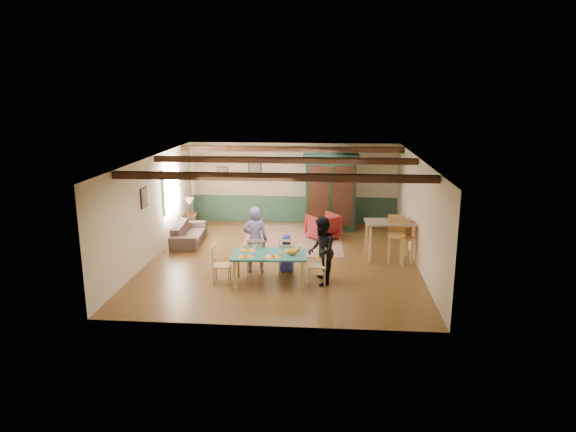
# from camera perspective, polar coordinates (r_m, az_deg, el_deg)

# --- Properties ---
(floor) EXTENTS (8.00, 8.00, 0.00)m
(floor) POSITION_cam_1_polar(r_m,az_deg,el_deg) (13.76, -0.60, -4.83)
(floor) COLOR #583618
(floor) RESTS_ON ground
(wall_back) EXTENTS (7.00, 0.02, 2.70)m
(wall_back) POSITION_cam_1_polar(r_m,az_deg,el_deg) (17.29, 0.60, 3.66)
(wall_back) COLOR beige
(wall_back) RESTS_ON floor
(wall_left) EXTENTS (0.02, 8.00, 2.70)m
(wall_left) POSITION_cam_1_polar(r_m,az_deg,el_deg) (14.14, -14.89, 0.89)
(wall_left) COLOR beige
(wall_left) RESTS_ON floor
(wall_right) EXTENTS (0.02, 8.00, 2.70)m
(wall_right) POSITION_cam_1_polar(r_m,az_deg,el_deg) (13.53, 14.31, 0.36)
(wall_right) COLOR beige
(wall_right) RESTS_ON floor
(ceiling) EXTENTS (7.00, 8.00, 0.02)m
(ceiling) POSITION_cam_1_polar(r_m,az_deg,el_deg) (13.14, -0.63, 6.39)
(ceiling) COLOR beige
(ceiling) RESTS_ON wall_back
(wainscot_back) EXTENTS (6.95, 0.03, 0.90)m
(wainscot_back) POSITION_cam_1_polar(r_m,az_deg,el_deg) (17.45, 0.59, 0.74)
(wainscot_back) COLOR #213D2D
(wainscot_back) RESTS_ON floor
(ceiling_beam_front) EXTENTS (6.95, 0.16, 0.16)m
(ceiling_beam_front) POSITION_cam_1_polar(r_m,az_deg,el_deg) (10.89, -1.74, 4.36)
(ceiling_beam_front) COLOR black
(ceiling_beam_front) RESTS_ON ceiling
(ceiling_beam_mid) EXTENTS (6.95, 0.16, 0.16)m
(ceiling_beam_mid) POSITION_cam_1_polar(r_m,az_deg,el_deg) (13.55, -0.47, 6.23)
(ceiling_beam_mid) COLOR black
(ceiling_beam_mid) RESTS_ON ceiling
(ceiling_beam_back) EXTENTS (6.95, 0.16, 0.16)m
(ceiling_beam_back) POSITION_cam_1_polar(r_m,az_deg,el_deg) (16.12, 0.36, 7.45)
(ceiling_beam_back) COLOR black
(ceiling_beam_back) RESTS_ON ceiling
(window_left) EXTENTS (0.06, 1.60, 1.30)m
(window_left) POSITION_cam_1_polar(r_m,az_deg,el_deg) (15.67, -12.80, 2.99)
(window_left) COLOR white
(window_left) RESTS_ON wall_left
(picture_left_wall) EXTENTS (0.04, 0.42, 0.52)m
(picture_left_wall) POSITION_cam_1_polar(r_m,az_deg,el_deg) (13.49, -15.71, 1.97)
(picture_left_wall) COLOR gray
(picture_left_wall) RESTS_ON wall_left
(picture_back_a) EXTENTS (0.45, 0.04, 0.55)m
(picture_back_a) POSITION_cam_1_polar(r_m,az_deg,el_deg) (17.33, -3.71, 5.17)
(picture_back_a) COLOR gray
(picture_back_a) RESTS_ON wall_back
(picture_back_b) EXTENTS (0.38, 0.04, 0.48)m
(picture_back_b) POSITION_cam_1_polar(r_m,az_deg,el_deg) (17.54, -7.27, 4.69)
(picture_back_b) COLOR gray
(picture_back_b) RESTS_ON wall_back
(dining_table) EXTENTS (1.79, 1.08, 0.72)m
(dining_table) POSITION_cam_1_polar(r_m,az_deg,el_deg) (12.00, -2.07, -5.85)
(dining_table) COLOR #1D5C52
(dining_table) RESTS_ON floor
(dining_chair_far_left) EXTENTS (0.43, 0.45, 0.91)m
(dining_chair_far_left) POSITION_cam_1_polar(r_m,az_deg,el_deg) (12.65, -3.67, -4.37)
(dining_chair_far_left) COLOR tan
(dining_chair_far_left) RESTS_ON floor
(dining_chair_far_right) EXTENTS (0.43, 0.45, 0.91)m
(dining_chair_far_right) POSITION_cam_1_polar(r_m,az_deg,el_deg) (12.62, -0.17, -4.39)
(dining_chair_far_right) COLOR tan
(dining_chair_far_right) RESTS_ON floor
(dining_chair_end_left) EXTENTS (0.45, 0.43, 0.91)m
(dining_chair_end_left) POSITION_cam_1_polar(r_m,az_deg,el_deg) (12.08, -7.35, -5.35)
(dining_chair_end_left) COLOR tan
(dining_chair_end_left) RESTS_ON floor
(dining_chair_end_right) EXTENTS (0.45, 0.43, 0.91)m
(dining_chair_end_right) POSITION_cam_1_polar(r_m,az_deg,el_deg) (11.97, 3.24, -5.44)
(dining_chair_end_right) COLOR tan
(dining_chair_end_right) RESTS_ON floor
(person_man) EXTENTS (0.63, 0.44, 1.66)m
(person_man) POSITION_cam_1_polar(r_m,az_deg,el_deg) (12.61, -3.67, -2.65)
(person_man) COLOR #775FA4
(person_man) RESTS_ON floor
(person_woman) EXTENTS (0.65, 0.81, 1.59)m
(person_woman) POSITION_cam_1_polar(r_m,az_deg,el_deg) (11.87, 3.73, -3.90)
(person_woman) COLOR black
(person_woman) RESTS_ON floor
(person_child) EXTENTS (0.49, 0.34, 0.97)m
(person_child) POSITION_cam_1_polar(r_m,az_deg,el_deg) (12.68, -0.16, -4.17)
(person_child) COLOR #27349F
(person_child) RESTS_ON floor
(cat) EXTENTS (0.35, 0.16, 0.17)m
(cat) POSITION_cam_1_polar(r_m,az_deg,el_deg) (11.75, 0.47, -3.97)
(cat) COLOR orange
(cat) RESTS_ON dining_table
(place_setting_near_left) EXTENTS (0.40, 0.31, 0.11)m
(place_setting_near_left) POSITION_cam_1_polar(r_m,az_deg,el_deg) (11.68, -4.75, -4.30)
(place_setting_near_left) COLOR orange
(place_setting_near_left) RESTS_ON dining_table
(place_setting_near_center) EXTENTS (0.40, 0.31, 0.11)m
(place_setting_near_center) POSITION_cam_1_polar(r_m,az_deg,el_deg) (11.64, -1.68, -4.33)
(place_setting_near_center) COLOR orange
(place_setting_near_center) RESTS_ON dining_table
(place_setting_far_left) EXTENTS (0.40, 0.31, 0.11)m
(place_setting_far_left) POSITION_cam_1_polar(r_m,az_deg,el_deg) (12.14, -4.54, -3.59)
(place_setting_far_left) COLOR orange
(place_setting_far_left) RESTS_ON dining_table
(place_setting_far_right) EXTENTS (0.40, 0.31, 0.11)m
(place_setting_far_right) POSITION_cam_1_polar(r_m,az_deg,el_deg) (12.09, 0.48, -3.63)
(place_setting_far_right) COLOR orange
(place_setting_far_right) RESTS_ON dining_table
(area_rug) EXTENTS (3.02, 3.56, 0.01)m
(area_rug) POSITION_cam_1_polar(r_m,az_deg,el_deg) (15.59, 0.56, -2.55)
(area_rug) COLOR tan
(area_rug) RESTS_ON floor
(armoire) EXTENTS (1.76, 0.74, 2.46)m
(armoire) POSITION_cam_1_polar(r_m,az_deg,el_deg) (16.39, 4.73, 2.62)
(armoire) COLOR black
(armoire) RESTS_ON floor
(armchair) EXTENTS (1.17, 1.17, 0.77)m
(armchair) POSITION_cam_1_polar(r_m,az_deg,el_deg) (15.56, 3.93, -1.16)
(armchair) COLOR #561116
(armchair) RESTS_ON floor
(sofa) EXTENTS (0.93, 2.03, 0.58)m
(sofa) POSITION_cam_1_polar(r_m,az_deg,el_deg) (15.48, -10.99, -1.84)
(sofa) COLOR #45332B
(sofa) RESTS_ON floor
(end_table) EXTENTS (0.47, 0.47, 0.55)m
(end_table) POSITION_cam_1_polar(r_m,az_deg,el_deg) (16.75, -10.80, -0.68)
(end_table) COLOR black
(end_table) RESTS_ON floor
(table_lamp) EXTENTS (0.30, 0.30, 0.51)m
(table_lamp) POSITION_cam_1_polar(r_m,az_deg,el_deg) (16.63, -10.88, 1.09)
(table_lamp) COLOR beige
(table_lamp) RESTS_ON end_table
(counter_table) EXTENTS (1.34, 0.86, 1.06)m
(counter_table) POSITION_cam_1_polar(r_m,az_deg,el_deg) (13.84, 11.16, -2.69)
(counter_table) COLOR tan
(counter_table) RESTS_ON floor
(bar_stool_left) EXTENTS (0.48, 0.52, 1.27)m
(bar_stool_left) POSITION_cam_1_polar(r_m,az_deg,el_deg) (13.46, 11.94, -2.72)
(bar_stool_left) COLOR tan
(bar_stool_left) RESTS_ON floor
(bar_stool_right) EXTENTS (0.42, 0.45, 1.10)m
(bar_stool_right) POSITION_cam_1_polar(r_m,az_deg,el_deg) (13.69, 13.12, -2.89)
(bar_stool_right) COLOR tan
(bar_stool_right) RESTS_ON floor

